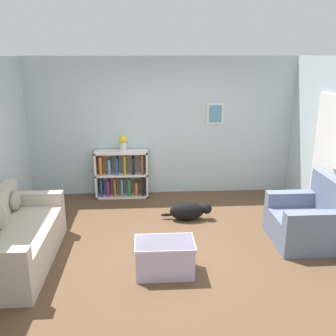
% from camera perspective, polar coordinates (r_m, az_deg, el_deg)
% --- Properties ---
extents(ground_plane, '(14.00, 14.00, 0.00)m').
position_cam_1_polar(ground_plane, '(5.45, 0.26, -11.87)').
color(ground_plane, brown).
extents(wall_back, '(5.60, 0.13, 2.60)m').
position_cam_1_polar(wall_back, '(7.14, -0.90, 6.29)').
color(wall_back, silver).
rests_on(wall_back, ground_plane).
extents(couch, '(0.83, 1.85, 0.86)m').
position_cam_1_polar(couch, '(5.29, -22.37, -10.23)').
color(couch, '#B7AD99').
rests_on(couch, ground_plane).
extents(bookshelf, '(0.99, 0.32, 0.90)m').
position_cam_1_polar(bookshelf, '(7.16, -7.02, -0.99)').
color(bookshelf, silver).
rests_on(bookshelf, ground_plane).
extents(recliner_chair, '(0.89, 0.95, 0.98)m').
position_cam_1_polar(recliner_chair, '(5.80, 20.65, -7.43)').
color(recliner_chair, slate).
rests_on(recliner_chair, ground_plane).
extents(coffee_table, '(0.74, 0.45, 0.43)m').
position_cam_1_polar(coffee_table, '(4.76, -0.50, -13.32)').
color(coffee_table, '#BCB2D1').
rests_on(coffee_table, ground_plane).
extents(dog, '(0.85, 0.27, 0.30)m').
position_cam_1_polar(dog, '(6.21, 3.16, -6.53)').
color(dog, black).
rests_on(dog, ground_plane).
extents(vase, '(0.15, 0.15, 0.30)m').
position_cam_1_polar(vase, '(6.97, -6.87, 3.92)').
color(vase, silver).
rests_on(vase, bookshelf).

